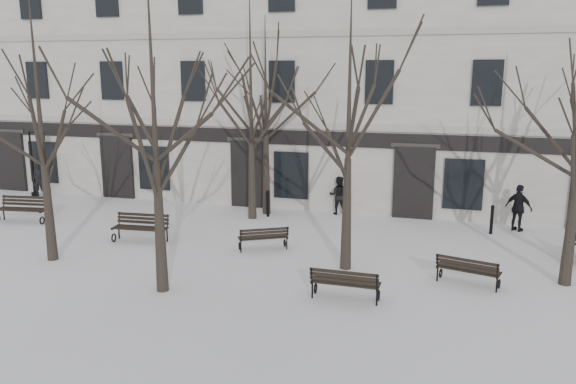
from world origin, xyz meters
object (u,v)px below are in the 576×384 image
at_px(tree_1, 153,98).
at_px(bench_0, 23,208).
at_px(bench_2, 468,270).
at_px(bench_3, 141,227).
at_px(tree_2, 349,101).
at_px(tree_0, 38,97).
at_px(lamp_post, 36,158).
at_px(bench_1, 345,282).
at_px(bench_4, 263,237).

relative_size(tree_1, bench_0, 4.00).
distance_m(bench_0, bench_2, 16.83).
height_order(tree_1, bench_2, tree_1).
bearing_deg(bench_3, tree_2, -10.55).
bearing_deg(tree_0, tree_1, -16.23).
relative_size(tree_1, lamp_post, 2.59).
height_order(tree_0, bench_0, tree_0).
bearing_deg(bench_0, bench_1, -24.54).
bearing_deg(bench_4, bench_3, -25.79).
bearing_deg(bench_4, bench_0, -33.34).
height_order(bench_4, lamp_post, lamp_post).
relative_size(tree_0, bench_2, 4.55).
relative_size(tree_0, tree_1, 0.98).
height_order(tree_0, bench_3, tree_0).
height_order(bench_1, bench_4, bench_1).
xyz_separation_m(tree_0, bench_2, (12.56, 1.34, -4.61)).
distance_m(tree_1, bench_3, 6.69).
xyz_separation_m(tree_2, bench_0, (-13.19, 1.75, -4.45)).
bearing_deg(bench_3, lamp_post, 144.43).
distance_m(tree_2, bench_2, 5.74).
bearing_deg(tree_0, tree_2, 11.00).
height_order(bench_1, lamp_post, lamp_post).
distance_m(tree_2, bench_1, 5.12).
bearing_deg(bench_1, tree_2, -79.30).
xyz_separation_m(bench_0, bench_3, (5.83, -1.02, -0.02)).
bearing_deg(bench_2, lamp_post, -2.76).
bearing_deg(tree_2, bench_4, 161.53).
xyz_separation_m(bench_1, lamp_post, (-16.17, 8.09, 1.36)).
height_order(tree_1, lamp_post, tree_1).
relative_size(bench_3, lamp_post, 0.62).
distance_m(tree_0, lamp_post, 10.54).
bearing_deg(tree_2, tree_0, -169.00).
bearing_deg(bench_4, tree_2, 132.48).
xyz_separation_m(bench_0, bench_2, (16.69, -2.17, -0.08)).
bearing_deg(tree_0, bench_1, -3.74).
bearing_deg(bench_1, bench_3, -21.08).
height_order(tree_2, bench_2, tree_2).
distance_m(bench_0, bench_3, 5.91).
bearing_deg(bench_1, tree_0, -3.04).
relative_size(bench_0, bench_4, 1.23).
bearing_deg(tree_0, bench_0, 139.68).
relative_size(bench_4, lamp_post, 0.53).
bearing_deg(bench_3, bench_0, 165.19).
bearing_deg(tree_1, bench_1, 8.35).
relative_size(bench_1, bench_2, 1.01).
bearing_deg(bench_3, tree_1, -57.71).
xyz_separation_m(tree_1, bench_3, (-2.90, 3.83, -4.65)).
height_order(tree_0, lamp_post, tree_0).
relative_size(tree_1, bench_2, 4.63).
bearing_deg(tree_2, bench_0, 172.44).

